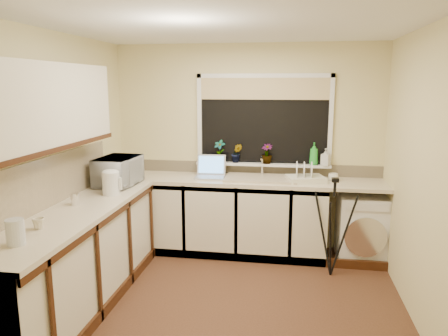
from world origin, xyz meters
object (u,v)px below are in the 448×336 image
(laptop, at_px, (210,171))
(dish_rack, at_px, (306,179))
(cup_back, at_px, (333,177))
(glass_jug, at_px, (15,232))
(steel_jar, at_px, (75,199))
(cup_left, at_px, (39,224))
(kettle, at_px, (111,183))
(tripod, at_px, (333,227))
(plant_b, at_px, (237,153))
(plant_c, at_px, (267,154))
(microwave, at_px, (118,171))
(soap_bottle_clear, at_px, (326,157))
(washing_machine, at_px, (362,227))
(soap_bottle_green, at_px, (314,154))
(plant_a, at_px, (220,151))

(laptop, distance_m, dish_rack, 1.11)
(laptop, xyz_separation_m, cup_back, (1.41, 0.01, -0.02))
(dish_rack, bearing_deg, glass_jug, -147.10)
(cup_back, bearing_deg, steel_jar, -150.29)
(dish_rack, relative_size, steel_jar, 3.74)
(cup_left, bearing_deg, steel_jar, 94.73)
(laptop, relative_size, kettle, 1.58)
(steel_jar, bearing_deg, cup_left, -85.27)
(laptop, xyz_separation_m, tripod, (1.39, -0.51, -0.44))
(plant_b, xyz_separation_m, plant_c, (0.36, -0.00, 0.00))
(steel_jar, relative_size, cup_back, 0.98)
(steel_jar, xyz_separation_m, plant_c, (1.64, 1.53, 0.21))
(dish_rack, distance_m, microwave, 2.07)
(dish_rack, bearing_deg, steel_jar, -164.01)
(dish_rack, distance_m, glass_jug, 3.02)
(microwave, height_order, plant_b, plant_b)
(kettle, xyz_separation_m, soap_bottle_clear, (2.15, 1.11, 0.14))
(washing_machine, xyz_separation_m, cup_left, (-2.69, -2.00, 0.56))
(soap_bottle_green, bearing_deg, washing_machine, -19.47)
(dish_rack, height_order, soap_bottle_green, soap_bottle_green)
(steel_jar, bearing_deg, cup_back, 29.71)
(glass_jug, height_order, microwave, microwave)
(laptop, distance_m, glass_jug, 2.50)
(tripod, xyz_separation_m, microwave, (-2.29, -0.05, 0.53))
(microwave, relative_size, plant_b, 2.41)
(microwave, distance_m, plant_c, 1.72)
(plant_b, relative_size, soap_bottle_green, 0.87)
(tripod, height_order, plant_b, plant_b)
(kettle, xyz_separation_m, microwave, (-0.09, 0.40, 0.04))
(steel_jar, xyz_separation_m, cup_back, (2.40, 1.37, -0.01))
(plant_a, bearing_deg, cup_back, -7.42)
(kettle, distance_m, cup_left, 1.07)
(microwave, bearing_deg, plant_a, -50.56)
(washing_machine, bearing_deg, dish_rack, -176.34)
(kettle, height_order, microwave, microwave)
(steel_jar, relative_size, plant_b, 0.47)
(kettle, relative_size, plant_c, 0.96)
(cup_back, bearing_deg, plant_c, 168.57)
(washing_machine, distance_m, laptop, 1.85)
(plant_b, xyz_separation_m, soap_bottle_green, (0.91, 0.01, 0.02))
(laptop, relative_size, microwave, 0.65)
(laptop, xyz_separation_m, cup_left, (-0.93, -2.02, -0.02))
(steel_jar, relative_size, soap_bottle_green, 0.41)
(dish_rack, xyz_separation_m, soap_bottle_green, (0.09, 0.25, 0.25))
(dish_rack, distance_m, plant_b, 0.88)
(steel_jar, bearing_deg, microwave, 84.29)
(microwave, distance_m, cup_back, 2.39)
(microwave, bearing_deg, cup_back, -73.73)
(washing_machine, distance_m, plant_a, 1.87)
(washing_machine, relative_size, dish_rack, 1.88)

